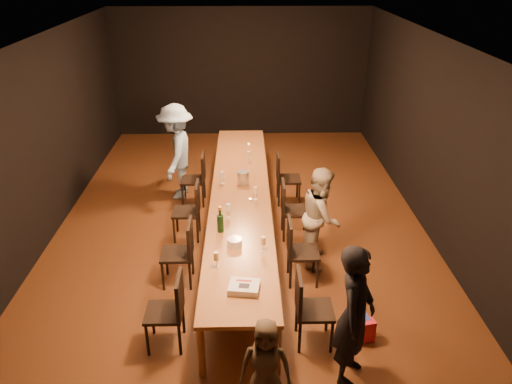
{
  "coord_description": "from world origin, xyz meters",
  "views": [
    {
      "loc": [
        0.08,
        -6.87,
        4.12
      ],
      "look_at": [
        0.23,
        -0.45,
        1.0
      ],
      "focal_mm": 35.0,
      "sensor_mm": 36.0,
      "label": 1
    }
  ],
  "objects_px": {
    "table": "(240,197)",
    "chair_left_3": "(193,179)",
    "chair_right_2": "(295,210)",
    "plate_stack": "(235,242)",
    "chair_right_3": "(289,178)",
    "champagne_bottle": "(220,219)",
    "ice_bucket": "(243,178)",
    "chair_left_2": "(186,211)",
    "woman_tan": "(321,216)",
    "birthday_cake": "(244,287)",
    "woman_birthday": "(355,315)",
    "chair_right_1": "(303,252)",
    "chair_left_1": "(177,253)",
    "chair_left_0": "(164,311)",
    "chair_right_0": "(315,309)",
    "man_blue": "(177,152)",
    "child": "(266,365)"
  },
  "relations": [
    {
      "from": "table",
      "to": "chair_left_3",
      "type": "xyz_separation_m",
      "value": [
        -0.85,
        1.2,
        -0.24
      ]
    },
    {
      "from": "chair_right_2",
      "to": "table",
      "type": "bearing_deg",
      "value": -90.0
    },
    {
      "from": "table",
      "to": "plate_stack",
      "type": "relative_size",
      "value": 32.09
    },
    {
      "from": "chair_right_3",
      "to": "champagne_bottle",
      "type": "xyz_separation_m",
      "value": [
        -1.11,
        -2.32,
        0.47
      ]
    },
    {
      "from": "champagne_bottle",
      "to": "ice_bucket",
      "type": "relative_size",
      "value": 1.71
    },
    {
      "from": "chair_left_2",
      "to": "woman_tan",
      "type": "height_order",
      "value": "woman_tan"
    },
    {
      "from": "woman_tan",
      "to": "birthday_cake",
      "type": "distance_m",
      "value": 2.03
    },
    {
      "from": "chair_left_2",
      "to": "woman_birthday",
      "type": "relative_size",
      "value": 0.58
    },
    {
      "from": "chair_right_1",
      "to": "woman_tan",
      "type": "distance_m",
      "value": 0.65
    },
    {
      "from": "chair_left_1",
      "to": "ice_bucket",
      "type": "height_order",
      "value": "ice_bucket"
    },
    {
      "from": "chair_left_0",
      "to": "birthday_cake",
      "type": "distance_m",
      "value": 0.96
    },
    {
      "from": "chair_right_0",
      "to": "man_blue",
      "type": "bearing_deg",
      "value": -152.89
    },
    {
      "from": "chair_left_3",
      "to": "birthday_cake",
      "type": "bearing_deg",
      "value": -165.93
    },
    {
      "from": "chair_right_3",
      "to": "chair_left_0",
      "type": "relative_size",
      "value": 1.0
    },
    {
      "from": "chair_right_1",
      "to": "woman_tan",
      "type": "xyz_separation_m",
      "value": [
        0.3,
        0.51,
        0.27
      ]
    },
    {
      "from": "table",
      "to": "plate_stack",
      "type": "xyz_separation_m",
      "value": [
        -0.06,
        -1.49,
        0.1
      ]
    },
    {
      "from": "chair_right_2",
      "to": "chair_left_2",
      "type": "height_order",
      "value": "same"
    },
    {
      "from": "woman_birthday",
      "to": "champagne_bottle",
      "type": "height_order",
      "value": "woman_birthday"
    },
    {
      "from": "chair_right_2",
      "to": "chair_left_1",
      "type": "distance_m",
      "value": 2.08
    },
    {
      "from": "chair_right_2",
      "to": "man_blue",
      "type": "height_order",
      "value": "man_blue"
    },
    {
      "from": "chair_right_0",
      "to": "chair_right_3",
      "type": "xyz_separation_m",
      "value": [
        0.0,
        3.6,
        0.0
      ]
    },
    {
      "from": "man_blue",
      "to": "ice_bucket",
      "type": "relative_size",
      "value": 8.12
    },
    {
      "from": "chair_right_0",
      "to": "man_blue",
      "type": "distance_m",
      "value": 4.41
    },
    {
      "from": "birthday_cake",
      "to": "child",
      "type": "bearing_deg",
      "value": -69.0
    },
    {
      "from": "man_blue",
      "to": "ice_bucket",
      "type": "bearing_deg",
      "value": 50.5
    },
    {
      "from": "child",
      "to": "plate_stack",
      "type": "relative_size",
      "value": 5.5
    },
    {
      "from": "table",
      "to": "chair_right_2",
      "type": "distance_m",
      "value": 0.88
    },
    {
      "from": "chair_left_3",
      "to": "plate_stack",
      "type": "relative_size",
      "value": 4.97
    },
    {
      "from": "woman_birthday",
      "to": "plate_stack",
      "type": "relative_size",
      "value": 8.54
    },
    {
      "from": "chair_right_0",
      "to": "chair_left_0",
      "type": "xyz_separation_m",
      "value": [
        -1.7,
        0.0,
        0.0
      ]
    },
    {
      "from": "chair_right_3",
      "to": "child",
      "type": "relative_size",
      "value": 0.9
    },
    {
      "from": "chair_left_2",
      "to": "plate_stack",
      "type": "xyz_separation_m",
      "value": [
        0.79,
        -1.49,
        0.34
      ]
    },
    {
      "from": "chair_right_2",
      "to": "chair_right_3",
      "type": "height_order",
      "value": "same"
    },
    {
      "from": "child",
      "to": "table",
      "type": "bearing_deg",
      "value": 99.59
    },
    {
      "from": "chair_left_0",
      "to": "table",
      "type": "bearing_deg",
      "value": -19.5
    },
    {
      "from": "chair_right_1",
      "to": "ice_bucket",
      "type": "distance_m",
      "value": 1.82
    },
    {
      "from": "man_blue",
      "to": "birthday_cake",
      "type": "height_order",
      "value": "man_blue"
    },
    {
      "from": "table",
      "to": "chair_right_2",
      "type": "relative_size",
      "value": 6.45
    },
    {
      "from": "table",
      "to": "chair_left_2",
      "type": "bearing_deg",
      "value": 180.0
    },
    {
      "from": "table",
      "to": "man_blue",
      "type": "bearing_deg",
      "value": 127.35
    },
    {
      "from": "chair_right_1",
      "to": "ice_bucket",
      "type": "relative_size",
      "value": 4.35
    },
    {
      "from": "woman_birthday",
      "to": "birthday_cake",
      "type": "bearing_deg",
      "value": 88.21
    },
    {
      "from": "chair_left_2",
      "to": "ice_bucket",
      "type": "distance_m",
      "value": 1.05
    },
    {
      "from": "chair_right_1",
      "to": "plate_stack",
      "type": "height_order",
      "value": "chair_right_1"
    },
    {
      "from": "chair_right_0",
      "to": "chair_left_1",
      "type": "relative_size",
      "value": 1.0
    },
    {
      "from": "chair_left_0",
      "to": "woman_tan",
      "type": "xyz_separation_m",
      "value": [
        2.0,
        1.71,
        0.27
      ]
    },
    {
      "from": "chair_left_2",
      "to": "woman_tan",
      "type": "relative_size",
      "value": 0.64
    },
    {
      "from": "ice_bucket",
      "to": "champagne_bottle",
      "type": "bearing_deg",
      "value": -101.33
    },
    {
      "from": "child",
      "to": "birthday_cake",
      "type": "relative_size",
      "value": 2.81
    },
    {
      "from": "chair_right_1",
      "to": "plate_stack",
      "type": "distance_m",
      "value": 1.02
    }
  ]
}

